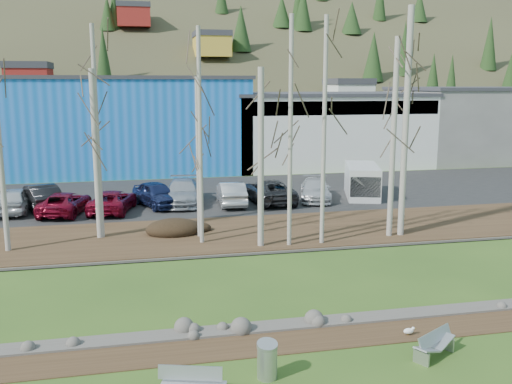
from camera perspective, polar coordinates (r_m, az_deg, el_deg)
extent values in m
plane|color=#2E4B19|center=(16.61, 10.13, -17.04)|extent=(200.00, 200.00, 0.00)
cube|color=#382616|center=(18.35, 7.59, -14.08)|extent=(80.00, 1.80, 0.03)
cube|color=#382616|center=(29.62, -0.50, -4.10)|extent=(80.00, 7.00, 0.15)
cube|color=black|center=(39.70, -3.56, -0.27)|extent=(80.00, 14.00, 0.14)
cube|color=blue|center=(52.66, -12.45, 6.56)|extent=(20.00, 12.00, 8.00)
cube|color=#333338|center=(52.53, -12.64, 11.08)|extent=(20.40, 12.24, 0.30)
cube|color=silver|center=(55.63, 6.56, 6.19)|extent=(18.00, 12.00, 6.50)
cube|color=#333338|center=(55.46, 6.64, 9.69)|extent=(18.36, 12.24, 0.30)
cube|color=navy|center=(49.94, 8.80, 8.31)|extent=(17.64, 0.20, 1.20)
cube|color=slate|center=(62.59, 20.67, 6.31)|extent=(14.00, 12.00, 7.00)
cube|color=#333338|center=(62.44, 20.90, 9.64)|extent=(14.28, 12.24, 0.30)
cube|color=#ACAEB1|center=(14.96, -6.61, -17.53)|extent=(1.58, 0.56, 0.36)
cube|color=#ACAEB1|center=(17.16, 16.21, -15.64)|extent=(0.31, 0.46, 0.39)
cube|color=#ACAEB1|center=(18.20, 18.47, -14.17)|extent=(0.31, 0.46, 0.39)
cube|color=#ACAEB1|center=(17.71, 17.45, -13.64)|extent=(1.46, 0.95, 0.34)
cube|color=#999B9E|center=(17.29, 16.71, -14.86)|extent=(0.89, 0.77, 0.29)
cube|color=#999B9E|center=(17.92, 18.07, -13.99)|extent=(0.89, 0.77, 0.29)
cylinder|color=#ACAEB1|center=(15.75, 1.12, -16.60)|extent=(0.54, 0.54, 0.93)
cylinder|color=gold|center=(18.82, 14.96, -13.61)|extent=(0.01, 0.01, 0.09)
cylinder|color=gold|center=(18.86, 14.88, -13.55)|extent=(0.01, 0.01, 0.09)
ellipsoid|color=white|center=(18.81, 15.01, -13.28)|extent=(0.33, 0.18, 0.18)
cube|color=gray|center=(18.79, 15.02, -13.18)|extent=(0.22, 0.13, 0.02)
sphere|color=white|center=(18.81, 15.44, -13.02)|extent=(0.10, 0.10, 0.10)
cone|color=gold|center=(18.83, 15.64, -13.01)|extent=(0.06, 0.04, 0.03)
ellipsoid|color=black|center=(29.48, -8.23, -3.58)|extent=(2.84, 2.01, 0.56)
cylinder|color=#B7B0A5|center=(28.67, -15.58, 5.62)|extent=(0.21, 0.21, 10.31)
cylinder|color=#B7B0A5|center=(28.78, -15.71, 3.57)|extent=(0.30, 0.30, 8.25)
cylinder|color=#B7B0A5|center=(26.84, -5.61, 5.43)|extent=(0.20, 0.20, 10.11)
cylinder|color=#B7B0A5|center=(26.26, 0.49, 3.35)|extent=(0.29, 0.29, 8.28)
cylinder|color=#B7B0A5|center=(28.11, -5.80, 3.37)|extent=(0.20, 0.20, 7.87)
cylinder|color=#B7B0A5|center=(26.80, 6.82, 5.90)|extent=(0.20, 0.20, 10.58)
cylinder|color=#B7B0A5|center=(29.01, 14.74, 6.60)|extent=(0.31, 0.31, 11.19)
cylinder|color=#B7B0A5|center=(28.77, 13.57, 5.18)|extent=(0.27, 0.27, 9.75)
cylinder|color=#B7B0A5|center=(29.66, 14.71, 6.40)|extent=(0.24, 0.24, 10.90)
cylinder|color=#B7B0A5|center=(26.32, 3.46, 5.87)|extent=(0.20, 0.20, 10.58)
imported|color=black|center=(36.93, -20.79, -0.45)|extent=(3.40, 5.05, 1.58)
imported|color=maroon|center=(35.04, -14.15, -0.88)|extent=(3.10, 5.02, 1.30)
imported|color=#A5A7AD|center=(36.45, -7.35, 0.00)|extent=(2.80, 5.51, 1.53)
imported|color=#18224A|center=(35.99, -9.91, -0.23)|extent=(3.32, 4.81, 1.52)
imported|color=#B1B1B3|center=(35.96, -2.48, -0.13)|extent=(1.79, 4.52, 1.46)
imported|color=#2A292C|center=(36.64, 1.32, 0.11)|extent=(2.72, 5.47, 1.49)
imported|color=silver|center=(37.65, 5.97, 0.25)|extent=(3.15, 5.08, 1.37)
imported|color=silver|center=(36.66, -23.06, -0.73)|extent=(1.94, 4.55, 1.53)
imported|color=maroon|center=(35.25, -18.57, -1.05)|extent=(3.10, 5.02, 1.30)
cube|color=white|center=(39.20, 10.55, 1.11)|extent=(3.37, 5.25, 2.13)
cube|color=black|center=(37.32, 10.82, 0.61)|extent=(2.14, 1.54, 1.32)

